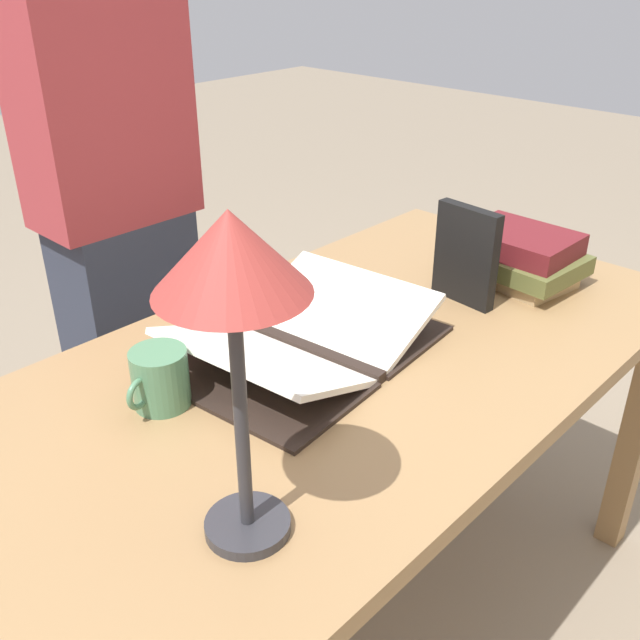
% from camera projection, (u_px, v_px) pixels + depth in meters
% --- Properties ---
extents(ground_plane, '(12.00, 12.00, 0.00)m').
position_uv_depth(ground_plane, '(330.00, 632.00, 1.66)').
color(ground_plane, gray).
extents(reading_desk, '(1.58, 0.79, 0.74)m').
position_uv_depth(reading_desk, '(333.00, 400.00, 1.36)').
color(reading_desk, '#937047').
rests_on(reading_desk, ground_plane).
extents(open_book, '(0.53, 0.41, 0.09)m').
position_uv_depth(open_book, '(303.00, 340.00, 1.33)').
color(open_book, black).
rests_on(open_book, reading_desk).
extents(book_stack_tall, '(0.22, 0.28, 0.12)m').
position_uv_depth(book_stack_tall, '(519.00, 256.00, 1.60)').
color(book_stack_tall, tan).
rests_on(book_stack_tall, reading_desk).
extents(book_standing_upright, '(0.04, 0.15, 0.21)m').
position_uv_depth(book_standing_upright, '(466.00, 255.00, 1.49)').
color(book_standing_upright, black).
rests_on(book_standing_upright, reading_desk).
extents(reading_lamp, '(0.18, 0.18, 0.44)m').
position_uv_depth(reading_lamp, '(232.00, 278.00, 0.77)').
color(reading_lamp, '#2D2D33').
rests_on(reading_lamp, reading_desk).
extents(coffee_mug, '(0.13, 0.09, 0.10)m').
position_uv_depth(coffee_mug, '(160.00, 379.00, 1.17)').
color(coffee_mug, '#4C7F5B').
rests_on(coffee_mug, reading_desk).
extents(person_reader, '(0.36, 0.21, 1.77)m').
position_uv_depth(person_reader, '(118.00, 206.00, 1.67)').
color(person_reader, '#2D3342').
rests_on(person_reader, ground_plane).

